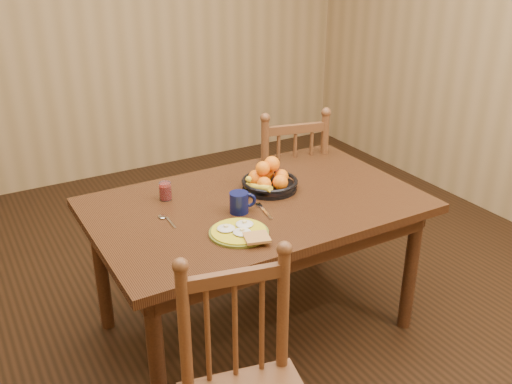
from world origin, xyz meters
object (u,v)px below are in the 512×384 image
fruit_bowl (269,180)px  dining_table (256,217)px  coffee_mug (240,202)px  chair_far (285,187)px  breakfast_plate (240,232)px

fruit_bowl → dining_table: bearing=-144.4°
coffee_mug → fruit_bowl: size_ratio=0.46×
dining_table → coffee_mug: size_ratio=12.03×
coffee_mug → fruit_bowl: 0.30m
chair_far → fruit_bowl: (-0.41, -0.48, 0.31)m
dining_table → coffee_mug: coffee_mug is taller
fruit_bowl → coffee_mug: bearing=-148.4°
dining_table → coffee_mug: (-0.12, -0.06, 0.14)m
dining_table → fruit_bowl: (0.13, 0.09, 0.14)m
dining_table → chair_far: bearing=46.4°
breakfast_plate → fruit_bowl: bearing=44.2°
dining_table → fruit_bowl: fruit_bowl is taller
breakfast_plate → coffee_mug: 0.22m
dining_table → breakfast_plate: size_ratio=5.34×
dining_table → coffee_mug: bearing=-152.9°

